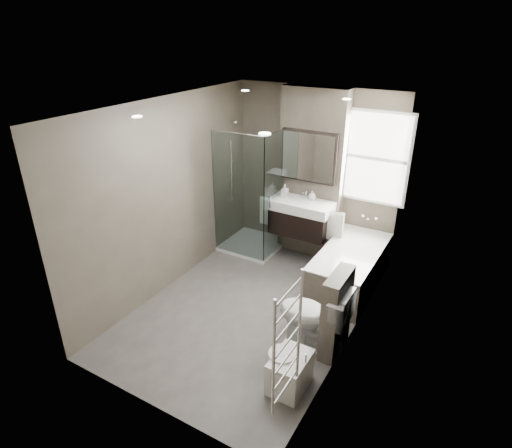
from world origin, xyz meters
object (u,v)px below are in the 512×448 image
Objects in this scene: vanity at (301,217)px; bathtub at (350,266)px; toilet at (313,316)px; bidet at (289,371)px.

vanity is 1.07m from bathtub.
bidet is at bearing 3.83° from toilet.
toilet is 1.66× the size of bidet.
vanity is 1.15× the size of toilet.
vanity reaches higher than bidet.
bidet is at bearing -67.34° from vanity.
toilet is 0.73m from bidet.
toilet is (0.05, -1.41, 0.10)m from bathtub.
vanity is at bearing -150.68° from toilet.
bathtub is 1.42m from toilet.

